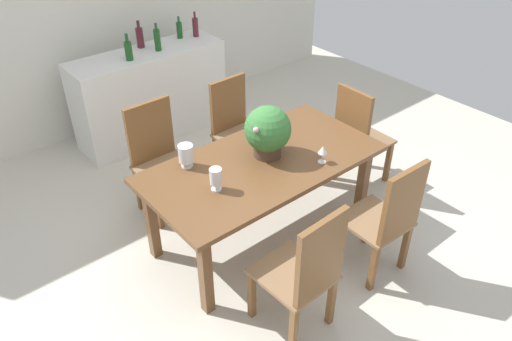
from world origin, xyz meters
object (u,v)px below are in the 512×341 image
at_px(chair_far_left, 158,153).
at_px(chair_far_right, 235,124).
at_px(wine_bottle_dark, 179,30).
at_px(chair_foot_end, 358,135).
at_px(wine_bottle_green, 140,37).
at_px(wine_bottle_clear, 195,27).
at_px(flower_centerpiece, 268,131).
at_px(chair_near_left, 306,271).
at_px(wine_bottle_amber, 157,39).
at_px(wine_glass, 323,151).
at_px(crystal_vase_left, 216,177).
at_px(chair_near_right, 388,217).
at_px(kitchen_counter, 151,94).
at_px(wine_bottle_tall, 128,50).
at_px(dining_table, 262,171).
at_px(crystal_vase_center_near, 186,154).

relative_size(chair_far_left, chair_far_right, 1.02).
distance_m(chair_far_left, wine_bottle_dark, 1.77).
xyz_separation_m(chair_foot_end, wine_bottle_green, (-0.95, 2.21, 0.53)).
relative_size(chair_far_right, wine_bottle_clear, 3.62).
relative_size(flower_centerpiece, wine_bottle_green, 1.46).
relative_size(chair_near_left, wine_bottle_amber, 3.68).
xyz_separation_m(wine_glass, wine_bottle_amber, (-0.04, 2.32, 0.23)).
bearing_deg(crystal_vase_left, wine_bottle_green, 73.08).
xyz_separation_m(chair_near_left, wine_bottle_green, (0.62, 3.14, 0.52)).
distance_m(chair_foot_end, chair_far_left, 1.81).
xyz_separation_m(flower_centerpiece, wine_bottle_clear, (0.75, 2.08, 0.11)).
height_order(flower_centerpiece, wine_bottle_dark, wine_bottle_dark).
bearing_deg(wine_bottle_clear, wine_glass, -101.57).
xyz_separation_m(chair_far_left, wine_bottle_dark, (1.10, 1.29, 0.51)).
bearing_deg(chair_near_right, kitchen_counter, -83.62).
height_order(crystal_vase_left, wine_bottle_tall, wine_bottle_tall).
relative_size(chair_near_right, chair_foot_end, 1.00).
height_order(wine_bottle_green, wine_bottle_amber, same).
xyz_separation_m(chair_near_right, wine_bottle_dark, (0.26, 3.11, 0.50)).
distance_m(chair_near_left, kitchen_counter, 3.06).
relative_size(dining_table, chair_foot_end, 1.82).
xyz_separation_m(dining_table, wine_bottle_dark, (0.67, 2.19, 0.40)).
height_order(kitchen_counter, wine_bottle_green, wine_bottle_green).
bearing_deg(chair_far_right, dining_table, -116.66).
bearing_deg(chair_near_right, crystal_vase_left, -41.19).
xyz_separation_m(chair_near_right, wine_bottle_amber, (-0.12, 2.93, 0.53)).
xyz_separation_m(chair_far_left, wine_bottle_amber, (0.72, 1.12, 0.53)).
height_order(dining_table, wine_glass, wine_glass).
distance_m(chair_foot_end, wine_bottle_dark, 2.30).
distance_m(chair_foot_end, wine_bottle_tall, 2.37).
height_order(crystal_vase_left, crystal_vase_center_near, crystal_vase_center_near).
relative_size(chair_near_right, wine_bottle_clear, 3.77).
relative_size(flower_centerpiece, kitchen_counter, 0.25).
relative_size(chair_foot_end, flower_centerpiece, 2.48).
bearing_deg(kitchen_counter, wine_bottle_tall, -157.51).
height_order(wine_glass, wine_bottle_green, wine_bottle_green).
bearing_deg(wine_bottle_dark, crystal_vase_center_near, -121.71).
xyz_separation_m(chair_far_left, kitchen_counter, (0.60, 1.17, -0.07)).
relative_size(chair_foot_end, crystal_vase_center_near, 5.55).
bearing_deg(chair_far_left, wine_glass, -58.29).
distance_m(crystal_vase_center_near, wine_bottle_amber, 1.89).
distance_m(chair_foot_end, kitchen_counter, 2.29).
distance_m(crystal_vase_left, wine_bottle_dark, 2.55).
bearing_deg(chair_far_right, chair_far_left, 177.91).
distance_m(wine_bottle_tall, wine_bottle_dark, 0.75).
bearing_deg(wine_glass, chair_far_left, 122.38).
bearing_deg(chair_far_right, crystal_vase_center_near, -148.84).
relative_size(wine_glass, wine_bottle_dark, 0.60).
height_order(dining_table, wine_bottle_dark, wine_bottle_dark).
height_order(kitchen_counter, wine_bottle_dark, wine_bottle_dark).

